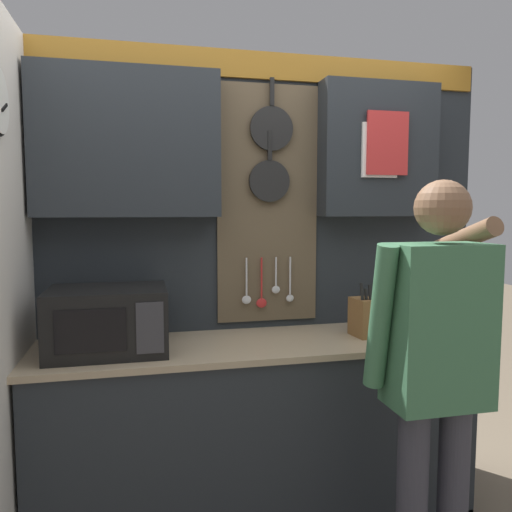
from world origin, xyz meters
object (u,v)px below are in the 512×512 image
Objects in this scene: knife_block at (365,317)px; person at (436,359)px; utensil_crock at (407,317)px; microwave at (108,320)px.

knife_block is 0.17× the size of person.
utensil_crock is at bearing 0.22° from knife_block.
utensil_crock is at bearing 0.06° from microwave.
person is (-0.01, -0.64, -0.03)m from knife_block.
knife_block is 0.24m from utensil_crock.
microwave is at bearing -179.94° from utensil_crock.
utensil_crock is 0.19× the size of person.
person is (1.25, -0.64, -0.07)m from microwave.
microwave reaches higher than knife_block.
microwave is 1.41m from person.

